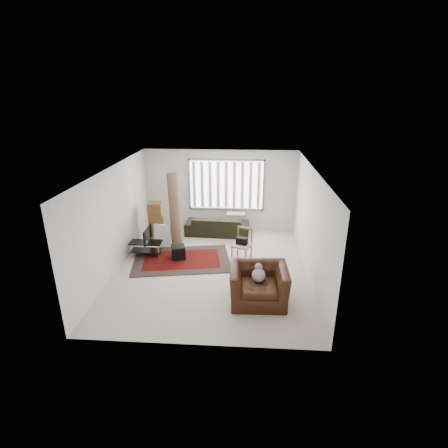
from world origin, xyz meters
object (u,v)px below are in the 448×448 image
at_px(sofa, 217,223).
at_px(moving_boxes, 157,223).
at_px(side_chair, 242,243).
at_px(armchair, 259,282).
at_px(tv_stand, 146,246).

bearing_deg(sofa, moving_boxes, 22.64).
height_order(sofa, side_chair, side_chair).
relative_size(sofa, armchair, 1.58).
bearing_deg(sofa, tv_stand, 46.42).
height_order(tv_stand, moving_boxes, moving_boxes).
bearing_deg(moving_boxes, armchair, -46.01).
distance_m(tv_stand, moving_boxes, 1.17).
height_order(moving_boxes, side_chair, moving_boxes).
relative_size(sofa, side_chair, 2.27).
distance_m(tv_stand, armchair, 3.77).
height_order(side_chair, armchair, armchair).
bearing_deg(armchair, side_chair, 99.62).
distance_m(side_chair, armchair, 2.08).
relative_size(tv_stand, moving_boxes, 0.72).
distance_m(tv_stand, side_chair, 2.74).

